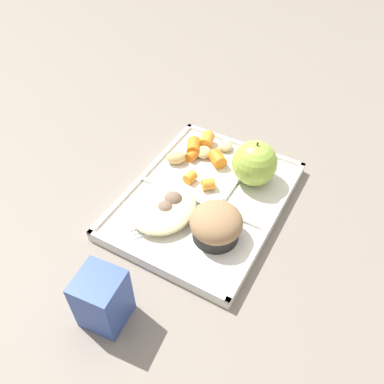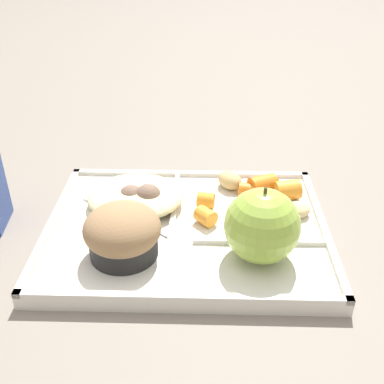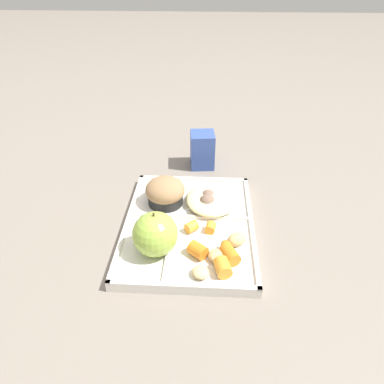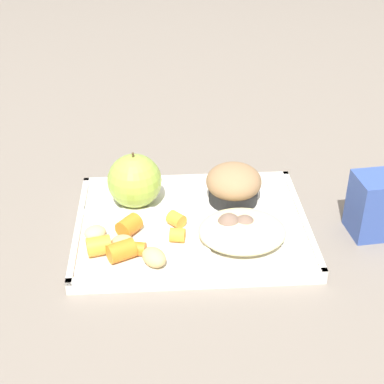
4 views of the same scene
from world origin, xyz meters
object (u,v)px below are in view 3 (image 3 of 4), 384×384
at_px(green_apple, 155,234).
at_px(bran_muffin, 165,192).
at_px(lunch_tray, 189,226).
at_px(plastic_fork, 204,199).
at_px(milk_carton, 202,150).

distance_m(green_apple, bran_muffin, 0.15).
relative_size(lunch_tray, bran_muffin, 3.97).
distance_m(bran_muffin, plastic_fork, 0.09).
bearing_deg(milk_carton, green_apple, 162.08).
bearing_deg(bran_muffin, lunch_tray, -140.77).
bearing_deg(lunch_tray, bran_muffin, 39.23).
bearing_deg(plastic_fork, milk_carton, 3.17).
height_order(bran_muffin, milk_carton, milk_carton).
relative_size(lunch_tray, plastic_fork, 2.73).
bearing_deg(milk_carton, lunch_tray, 170.18).
xyz_separation_m(plastic_fork, milk_carton, (0.17, 0.01, 0.03)).
distance_m(lunch_tray, milk_carton, 0.26).
relative_size(lunch_tray, green_apple, 3.81).
xyz_separation_m(green_apple, milk_carton, (0.34, -0.07, -0.01)).
relative_size(plastic_fork, milk_carton, 1.33).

